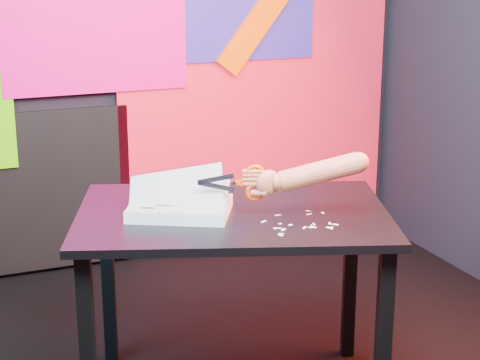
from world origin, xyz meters
name	(u,v)px	position (x,y,z in m)	size (l,w,h in m)	color
room	(256,40)	(0.00, 0.00, 1.35)	(3.01, 3.01, 2.71)	black
backdrop	(156,87)	(0.06, 1.46, 0.96)	(2.88, 0.05, 2.08)	red
work_table	(233,237)	(-0.11, -0.05, 0.65)	(1.30, 1.07, 0.75)	black
printout_stack	(180,208)	(-0.30, -0.01, 0.77)	(0.43, 0.39, 0.18)	silver
scissors	(251,183)	(-0.08, -0.13, 0.88)	(0.22, 0.10, 0.13)	#8F92AB
hand_forearm	(311,174)	(0.12, -0.22, 0.91)	(0.40, 0.20, 0.16)	#BA643D
paper_clippings	(301,225)	(0.05, -0.28, 0.75)	(0.25, 0.21, 0.00)	white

